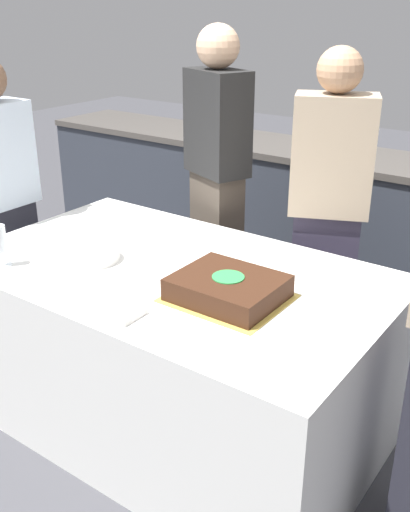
{
  "coord_description": "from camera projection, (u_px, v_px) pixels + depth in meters",
  "views": [
    {
      "loc": [
        1.42,
        -1.74,
        1.78
      ],
      "look_at": [
        0.17,
        0.0,
        0.85
      ],
      "focal_mm": 42.0,
      "sensor_mm": 36.0,
      "label": 1
    }
  ],
  "objects": [
    {
      "name": "side_plate_near_cake",
      "position": [
        259.0,
        263.0,
        2.51
      ],
      "size": [
        0.22,
        0.22,
        0.0
      ],
      "color": "white",
      "rests_on": "dining_table"
    },
    {
      "name": "person_cutting_cake",
      "position": [
        327.0,
        217.0,
        2.81
      ],
      "size": [
        0.41,
        0.33,
        1.6
      ],
      "rotation": [
        0.0,
        0.0,
        -2.72
      ],
      "color": "#383347",
      "rests_on": "ground_plane"
    },
    {
      "name": "person_standing_back",
      "position": [
        217.0,
        184.0,
        3.13
      ],
      "size": [
        0.39,
        0.31,
        1.67
      ],
      "rotation": [
        0.0,
        0.0,
        2.76
      ],
      "color": "#4C4238",
      "rests_on": "ground_plane"
    },
    {
      "name": "cake",
      "position": [
        228.0,
        288.0,
        2.2
      ],
      "size": [
        0.42,
        0.36,
        0.09
      ],
      "color": "gold",
      "rests_on": "dining_table"
    },
    {
      "name": "back_counter",
      "position": [
        333.0,
        225.0,
        3.77
      ],
      "size": [
        4.4,
        0.58,
        0.92
      ],
      "color": "#333842",
      "rests_on": "ground_plane"
    },
    {
      "name": "wine_glass",
      "position": [
        1.0,
        240.0,
        2.45
      ],
      "size": [
        0.07,
        0.07,
        0.18
      ],
      "color": "white",
      "rests_on": "dining_table"
    },
    {
      "name": "utensil_pile",
      "position": [
        122.0,
        312.0,
        2.1
      ],
      "size": [
        0.14,
        0.12,
        0.02
      ],
      "color": "white",
      "rests_on": "dining_table"
    },
    {
      "name": "dining_table",
      "position": [
        174.0,
        347.0,
        2.61
      ],
      "size": [
        1.78,
        1.07,
        0.75
      ],
      "color": "silver",
      "rests_on": "ground_plane"
    },
    {
      "name": "ground_plane",
      "position": [
        176.0,
        417.0,
        2.76
      ],
      "size": [
        14.0,
        14.0,
        0.0
      ],
      "primitive_type": "plane",
      "color": "#424247"
    },
    {
      "name": "plate_stack",
      "position": [
        93.0,
        255.0,
        2.54
      ],
      "size": [
        0.22,
        0.22,
        0.04
      ],
      "color": "white",
      "rests_on": "dining_table"
    },
    {
      "name": "person_seated_left",
      "position": [
        1.0,
        206.0,
        3.04
      ],
      "size": [
        0.21,
        0.36,
        1.54
      ],
      "rotation": [
        0.0,
        0.0,
        1.57
      ],
      "color": "#282833",
      "rests_on": "ground_plane"
    }
  ]
}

